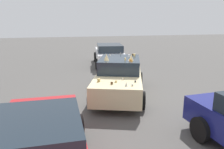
{
  "coord_description": "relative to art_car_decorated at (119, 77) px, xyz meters",
  "views": [
    {
      "loc": [
        -8.64,
        2.16,
        3.16
      ],
      "look_at": [
        0.0,
        0.3,
        0.9
      ],
      "focal_mm": 35.66,
      "sensor_mm": 36.0,
      "label": 1
    }
  ],
  "objects": [
    {
      "name": "art_car_decorated",
      "position": [
        0.0,
        0.0,
        0.0
      ],
      "size": [
        4.89,
        3.07,
        1.78
      ],
      "rotation": [
        0.0,
        0.0,
        2.84
      ],
      "color": "beige",
      "rests_on": "ground"
    },
    {
      "name": "parked_sedan_far_left",
      "position": [
        6.04,
        -0.81,
        -0.02
      ],
      "size": [
        4.39,
        2.34,
        1.44
      ],
      "rotation": [
        0.0,
        0.0,
        -0.1
      ],
      "color": "white",
      "rests_on": "ground"
    },
    {
      "name": "ground_plane",
      "position": [
        -0.06,
        0.02,
        -0.76
      ],
      "size": [
        60.0,
        60.0,
        0.0
      ],
      "primitive_type": "plane",
      "color": "#514F4C"
    },
    {
      "name": "parked_sedan_near_right",
      "position": [
        -4.52,
        2.77,
        -0.04
      ],
      "size": [
        4.11,
        2.09,
        1.39
      ],
      "rotation": [
        0.0,
        0.0,
        0.02
      ],
      "color": "red",
      "rests_on": "ground"
    }
  ]
}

